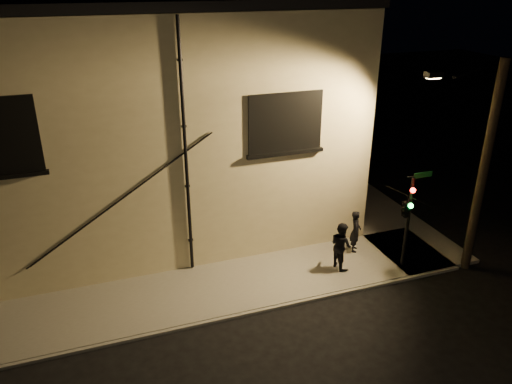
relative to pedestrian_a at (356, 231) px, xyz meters
name	(u,v)px	position (x,y,z in m)	size (l,w,h in m)	color
ground	(271,309)	(-4.11, -2.13, -0.91)	(90.00, 90.00, 0.00)	black
sidewalk	(260,236)	(-2.89, 2.26, -0.85)	(21.00, 16.00, 0.12)	slate
building	(126,109)	(-7.11, 6.87, 3.49)	(16.20, 12.23, 8.80)	beige
pedestrian_a	(356,231)	(0.00, 0.00, 0.00)	(0.58, 0.38, 1.59)	black
pedestrian_b	(341,245)	(-1.05, -0.83, 0.05)	(0.82, 0.64, 1.69)	black
traffic_signal	(407,207)	(0.89, -1.56, 1.52)	(1.32, 2.03, 3.44)	black
streetlamp_pole	(481,165)	(3.13, -2.09, 2.93)	(2.03, 1.39, 7.24)	black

